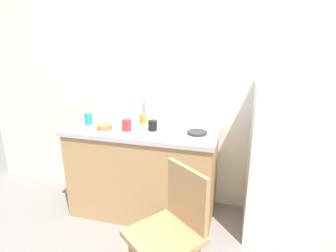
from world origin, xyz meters
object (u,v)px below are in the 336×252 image
(refrigerator, at_px, (285,163))
(cup_teal, at_px, (89,119))
(cup_orange, at_px, (143,119))
(hotplate, at_px, (197,133))
(terracotta_bowl, at_px, (105,127))
(chair, at_px, (171,229))
(cup_red, at_px, (127,125))
(cup_black, at_px, (153,125))

(refrigerator, distance_m, cup_teal, 1.78)
(cup_orange, bearing_deg, cup_teal, -160.53)
(cup_teal, bearing_deg, hotplate, 0.46)
(terracotta_bowl, height_order, cup_teal, cup_teal)
(chair, distance_m, cup_red, 1.02)
(terracotta_bowl, distance_m, cup_red, 0.21)
(cup_black, bearing_deg, chair, -64.33)
(cup_orange, distance_m, cup_teal, 0.51)
(terracotta_bowl, relative_size, hotplate, 0.80)
(cup_red, bearing_deg, cup_teal, 170.62)
(refrigerator, bearing_deg, cup_red, -174.26)
(cup_orange, bearing_deg, cup_red, -105.11)
(refrigerator, bearing_deg, terracotta_bowl, -174.36)
(hotplate, distance_m, cup_orange, 0.57)
(hotplate, height_order, cup_black, cup_black)
(chair, height_order, terracotta_bowl, terracotta_bowl)
(refrigerator, distance_m, terracotta_bowl, 1.57)
(refrigerator, bearing_deg, cup_teal, -177.83)
(terracotta_bowl, distance_m, cup_teal, 0.23)
(cup_orange, height_order, cup_teal, cup_teal)
(cup_teal, bearing_deg, cup_red, -9.38)
(refrigerator, xyz_separation_m, cup_orange, (-1.28, 0.10, 0.25))
(hotplate, bearing_deg, cup_teal, -179.54)
(hotplate, xyz_separation_m, cup_teal, (-1.03, -0.01, 0.04))
(chair, height_order, hotplate, chair)
(cup_teal, bearing_deg, terracotta_bowl, -22.39)
(terracotta_bowl, xyz_separation_m, cup_black, (0.42, 0.08, 0.02))
(hotplate, distance_m, cup_red, 0.62)
(terracotta_bowl, distance_m, hotplate, 0.82)
(cup_red, relative_size, cup_teal, 0.94)
(chair, xyz_separation_m, hotplate, (0.02, 0.79, 0.38))
(chair, height_order, cup_red, cup_red)
(hotplate, relative_size, cup_black, 1.89)
(terracotta_bowl, distance_m, cup_orange, 0.37)
(chair, distance_m, terracotta_bowl, 1.13)
(cup_black, bearing_deg, terracotta_bowl, -169.13)
(cup_black, bearing_deg, cup_teal, 179.55)
(cup_red, bearing_deg, hotplate, 7.15)
(hotplate, relative_size, cup_teal, 1.60)
(cup_teal, bearing_deg, cup_black, -0.45)
(hotplate, relative_size, cup_red, 1.71)
(refrigerator, xyz_separation_m, cup_teal, (-1.76, -0.07, 0.26))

